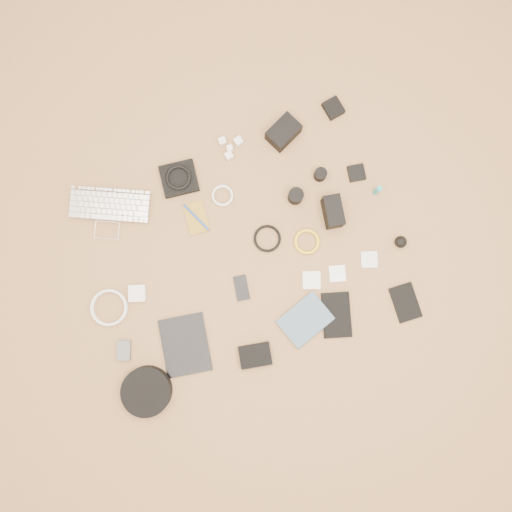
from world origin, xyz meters
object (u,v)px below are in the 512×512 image
object	(u,v)px
phone	(242,288)
headphone_case	(147,391)
laptop	(109,216)
dslr_camera	(283,132)
paperback	(317,334)
tablet	(185,345)

from	to	relation	value
phone	headphone_case	distance (m)	0.60
phone	laptop	bearing A→B (deg)	140.46
dslr_camera	phone	distance (m)	0.71
laptop	dslr_camera	distance (m)	0.85
dslr_camera	headphone_case	size ratio (longest dim) A/B	0.66
phone	paperback	world-z (taller)	paperback
laptop	headphone_case	size ratio (longest dim) A/B	1.66
phone	headphone_case	bearing A→B (deg)	-143.67
dslr_camera	headphone_case	distance (m)	1.27
laptop	phone	world-z (taller)	laptop
headphone_case	paperback	distance (m)	0.77
laptop	headphone_case	xyz separation A→B (m)	(-0.09, -0.77, 0.02)
headphone_case	laptop	bearing A→B (deg)	83.14
tablet	headphone_case	bearing A→B (deg)	-140.54
laptop	headphone_case	bearing A→B (deg)	-72.06
paperback	laptop	bearing A→B (deg)	21.05
tablet	paperback	bearing A→B (deg)	-6.21
laptop	headphone_case	distance (m)	0.78
laptop	paperback	bearing A→B (deg)	-25.14
phone	headphone_case	world-z (taller)	headphone_case
dslr_camera	paperback	world-z (taller)	dslr_camera
laptop	phone	xyz separation A→B (m)	(0.44, -0.50, -0.01)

